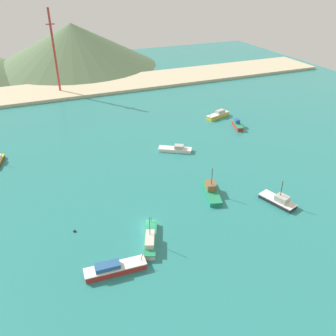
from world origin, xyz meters
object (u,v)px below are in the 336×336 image
fishing_boat_2 (279,200)px  fishing_boat_4 (150,239)px  fishing_boat_1 (114,268)px  fishing_boat_8 (237,125)px  fishing_boat_6 (176,149)px  buoy_0 (75,231)px  fishing_boat_0 (211,191)px  fishing_boat_7 (218,115)px  radio_tower (54,52)px

fishing_boat_2 → fishing_boat_4: 31.41m
fishing_boat_1 → fishing_boat_4: size_ratio=1.03×
fishing_boat_4 → fishing_boat_8: bearing=42.2°
fishing_boat_6 → buoy_0: bearing=-143.2°
fishing_boat_1 → fishing_boat_8: 72.31m
fishing_boat_4 → buoy_0: fishing_boat_4 is taller
fishing_boat_0 → fishing_boat_8: (27.31, 31.81, 0.02)m
fishing_boat_0 → fishing_boat_8: 41.92m
fishing_boat_2 → fishing_boat_4: size_ratio=0.83×
fishing_boat_7 → buoy_0: (-58.23, -43.64, -0.79)m
fishing_boat_0 → fishing_boat_1: (-27.69, -15.14, -0.08)m
fishing_boat_1 → fishing_boat_8: (55.00, 46.95, 0.10)m
fishing_boat_0 → fishing_boat_2: bearing=-37.2°
fishing_boat_0 → fishing_boat_4: fishing_boat_0 is taller
fishing_boat_6 → fishing_boat_0: bearing=-93.2°
fishing_boat_1 → fishing_boat_6: size_ratio=1.16×
fishing_boat_0 → buoy_0: bearing=-177.6°
fishing_boat_0 → fishing_boat_6: (1.33, 23.73, -0.23)m
fishing_boat_0 → fishing_boat_1: 31.56m
fishing_boat_6 → radio_tower: size_ratio=0.29×
fishing_boat_4 → fishing_boat_1: bearing=-150.6°
fishing_boat_7 → radio_tower: size_ratio=0.29×
fishing_boat_2 → fishing_boat_4: bearing=-178.1°
fishing_boat_4 → fishing_boat_2: bearing=1.9°
fishing_boat_0 → fishing_boat_2: (12.23, -9.28, -0.07)m
fishing_boat_0 → fishing_boat_1: bearing=-151.3°
fishing_boat_2 → radio_tower: (-33.89, 101.14, 16.14)m
fishing_boat_2 → fishing_boat_7: fishing_boat_2 is taller
fishing_boat_1 → fishing_boat_8: size_ratio=1.47×
radio_tower → fishing_boat_6: bearing=-71.4°
fishing_boat_7 → radio_tower: 70.61m
fishing_boat_1 → fishing_boat_2: bearing=8.3°
buoy_0 → fishing_boat_8: bearing=29.1°
fishing_boat_1 → buoy_0: 14.53m
fishing_boat_0 → fishing_boat_2: 15.35m
fishing_boat_4 → fishing_boat_8: fishing_boat_4 is taller
fishing_boat_2 → radio_tower: radio_tower is taller
fishing_boat_7 → fishing_boat_8: size_ratio=1.28×
fishing_boat_7 → radio_tower: bearing=133.8°
fishing_boat_2 → fishing_boat_8: 43.77m
fishing_boat_6 → radio_tower: 73.72m
fishing_boat_2 → fishing_boat_7: bearing=75.1°
fishing_boat_6 → fishing_boat_7: size_ratio=0.98×
fishing_boat_0 → fishing_boat_7: fishing_boat_0 is taller
fishing_boat_0 → fishing_boat_7: (25.97, 42.26, 0.01)m
fishing_boat_0 → fishing_boat_4: size_ratio=0.96×
fishing_boat_6 → buoy_0: (-33.59, -25.11, -0.56)m
fishing_boat_1 → fishing_boat_2: fishing_boat_2 is taller
fishing_boat_2 → fishing_boat_0: bearing=142.8°
fishing_boat_6 → radio_tower: bearing=108.6°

